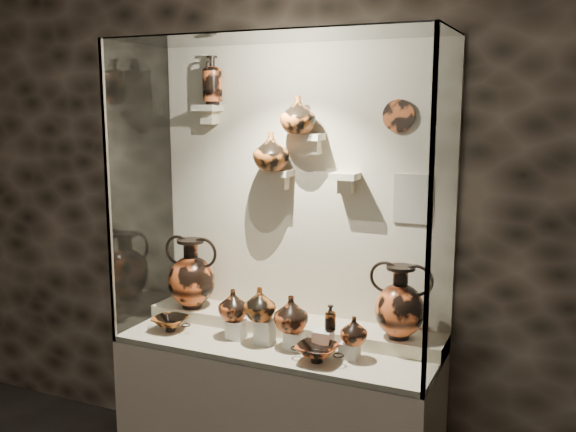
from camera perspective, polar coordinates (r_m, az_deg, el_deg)
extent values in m
cube|color=black|center=(3.56, 1.23, 2.31)|extent=(5.00, 0.02, 3.20)
cube|color=beige|center=(3.64, -0.92, -17.41)|extent=(1.70, 0.60, 0.80)
cube|color=beige|center=(3.47, -0.94, -11.31)|extent=(1.68, 0.58, 0.03)
cube|color=beige|center=(3.61, 0.27, -9.87)|extent=(1.70, 0.25, 0.10)
cube|color=beige|center=(3.55, 1.20, 2.30)|extent=(1.70, 0.03, 1.60)
cube|color=white|center=(3.01, -3.39, 0.87)|extent=(1.70, 0.01, 1.60)
cube|color=white|center=(3.71, -12.89, 2.37)|extent=(0.01, 0.60, 1.60)
cube|color=white|center=(3.01, 13.75, 0.61)|extent=(0.01, 0.60, 1.60)
cube|color=white|center=(3.25, -1.02, 15.65)|extent=(1.70, 0.60, 0.01)
cube|color=gray|center=(3.48, -15.69, 1.76)|extent=(0.02, 0.02, 1.60)
cube|color=gray|center=(2.73, 12.48, -0.28)|extent=(0.02, 0.02, 1.60)
cube|color=silver|center=(3.50, -4.60, -10.02)|extent=(0.09, 0.09, 0.10)
cube|color=silver|center=(3.42, -2.07, -10.21)|extent=(0.09, 0.09, 0.13)
cube|color=silver|center=(3.36, 0.57, -10.95)|extent=(0.09, 0.09, 0.09)
cube|color=silver|center=(3.30, 3.17, -11.10)|extent=(0.09, 0.09, 0.12)
cube|color=silver|center=(3.26, 5.51, -11.76)|extent=(0.09, 0.09, 0.08)
cube|color=beige|center=(3.71, -7.19, 9.52)|extent=(0.14, 0.12, 0.04)
cube|color=beige|center=(3.51, -0.78, 3.85)|extent=(0.14, 0.12, 0.04)
cube|color=beige|center=(3.42, 2.27, 7.04)|extent=(0.10, 0.12, 0.04)
cube|color=beige|center=(3.37, 5.09, 3.55)|extent=(0.14, 0.12, 0.04)
imported|color=#D45A28|center=(3.47, -4.88, -7.85)|extent=(0.21, 0.21, 0.17)
imported|color=#A9531D|center=(3.37, -2.51, -7.80)|extent=(0.19, 0.19, 0.18)
imported|color=#D45A28|center=(3.32, 0.28, -8.67)|extent=(0.21, 0.21, 0.19)
imported|color=#D45A28|center=(3.20, 5.89, -10.08)|extent=(0.16, 0.16, 0.14)
imported|color=#A9531D|center=(3.47, -1.51, 5.77)|extent=(0.23, 0.23, 0.21)
imported|color=#A9531D|center=(3.40, 0.89, 8.99)|extent=(0.21, 0.21, 0.20)
cylinder|color=#B04D22|center=(3.32, 9.83, 8.77)|extent=(0.17, 0.02, 0.17)
cube|color=beige|center=(3.34, 10.95, 1.50)|extent=(0.19, 0.01, 0.25)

